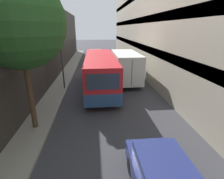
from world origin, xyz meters
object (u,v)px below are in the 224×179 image
object	(u,v)px
car_hatchback	(163,179)
panel_van	(95,56)
bus	(100,71)
street_tree_left	(18,23)
street_lamp	(60,37)
box_truck	(124,65)

from	to	relation	value
car_hatchback	panel_van	bearing A→B (deg)	94.47
bus	panel_van	world-z (taller)	bus
car_hatchback	street_tree_left	world-z (taller)	street_tree_left
street_tree_left	bus	bearing A→B (deg)	59.79
bus	street_lamp	world-z (taller)	street_lamp
box_truck	street_lamp	bearing A→B (deg)	-155.99
box_truck	street_lamp	world-z (taller)	street_lamp
bus	panel_van	bearing A→B (deg)	91.42
box_truck	panel_van	xyz separation A→B (m)	(-2.97, 10.71, -0.56)
car_hatchback	panel_van	world-z (taller)	panel_van
car_hatchback	bus	world-z (taller)	bus
bus	street_lamp	bearing A→B (deg)	-178.45
car_hatchback	street_tree_left	bearing A→B (deg)	139.05
box_truck	street_tree_left	xyz separation A→B (m)	(-6.51, -9.21, 3.92)
car_hatchback	street_tree_left	size ratio (longest dim) A/B	0.51
bus	box_truck	size ratio (longest dim) A/B	1.24
bus	car_hatchback	bearing A→B (deg)	-82.01
panel_van	car_hatchback	bearing A→B (deg)	-85.53
car_hatchback	street_lamp	xyz separation A→B (m)	(-4.90, 11.33, 3.87)
bus	box_truck	world-z (taller)	box_truck
bus	box_truck	bearing A→B (deg)	44.07
street_lamp	car_hatchback	bearing A→B (deg)	-66.63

